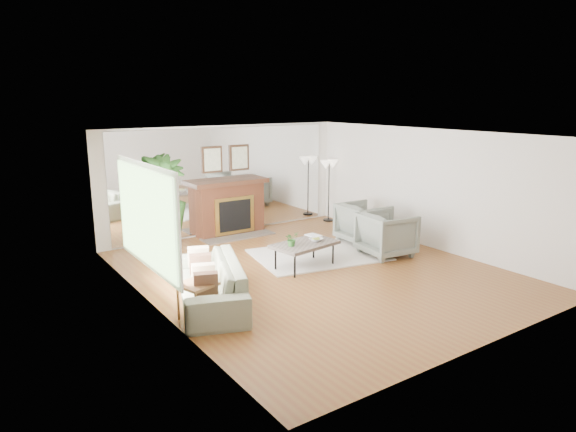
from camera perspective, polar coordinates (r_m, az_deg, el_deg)
ground at (r=9.46m, az=3.10°, el=-6.23°), size 7.00×7.00×0.00m
wall_left at (r=7.72m, az=-14.73°, el=-1.40°), size 0.02×7.00×2.50m
wall_right at (r=11.17m, az=15.49°, el=2.94°), size 0.02×7.00×2.50m
wall_back at (r=12.03m, az=-6.99°, el=4.01°), size 6.00×0.02×2.50m
mirror_panel at (r=12.01m, az=-6.94°, el=4.00°), size 5.40×0.04×2.40m
window_panel at (r=8.07m, az=-15.53°, el=-0.09°), size 0.04×2.40×1.50m
fireplace at (r=11.94m, az=-6.40°, el=1.07°), size 1.85×0.83×2.05m
area_rug at (r=10.42m, az=3.39°, el=-4.32°), size 2.82×2.24×0.03m
coffee_table at (r=9.54m, az=1.88°, el=-3.23°), size 1.32×0.90×0.49m
sofa at (r=8.08m, az=-8.64°, el=-7.25°), size 1.64×2.48×0.67m
armchair_back at (r=11.36m, az=8.35°, el=-0.75°), size 1.00×0.97×0.87m
armchair_front at (r=10.49m, az=10.91°, el=-1.98°), size 1.08×1.05×0.88m
side_table at (r=7.48m, az=-10.08°, el=-7.98°), size 0.60×0.60×0.55m
potted_ficus at (r=11.05m, az=-13.72°, el=1.84°), size 1.11×1.11×1.95m
floor_lamp at (r=13.08m, az=4.59°, el=5.19°), size 0.51×0.28×1.57m
tabletop_plant at (r=9.29m, az=0.41°, el=-2.56°), size 0.27×0.25×0.27m
fruit_bowl at (r=9.64m, az=3.12°, el=-2.63°), size 0.29×0.29×0.06m
book at (r=9.91m, az=2.36°, el=-2.30°), size 0.24×0.32×0.02m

